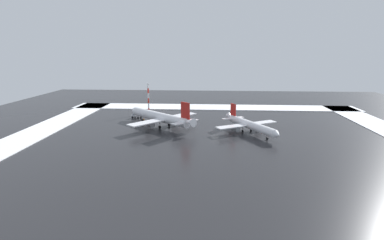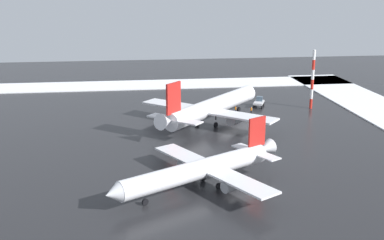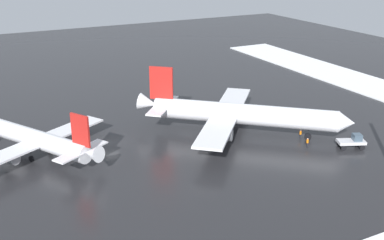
% 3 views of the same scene
% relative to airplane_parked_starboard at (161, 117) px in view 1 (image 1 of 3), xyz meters
% --- Properties ---
extents(ground_plane, '(240.00, 240.00, 0.00)m').
position_rel_airplane_parked_starboard_xyz_m(ground_plane, '(-21.89, 6.68, -3.85)').
color(ground_plane, '#232326').
extents(snow_bank_far, '(152.00, 16.00, 0.26)m').
position_rel_airplane_parked_starboard_xyz_m(snow_bank_far, '(-21.89, -43.32, -3.72)').
color(snow_bank_far, white).
rests_on(snow_bank_far, ground_plane).
extents(snow_bank_right, '(14.00, 116.00, 0.26)m').
position_rel_airplane_parked_starboard_xyz_m(snow_bank_right, '(45.11, 6.68, -3.72)').
color(snow_bank_right, white).
rests_on(snow_bank_right, ground_plane).
extents(airplane_parked_starboard, '(31.94, 29.84, 11.64)m').
position_rel_airplane_parked_starboard_xyz_m(airplane_parked_starboard, '(0.00, 0.00, 0.00)').
color(airplane_parked_starboard, white).
rests_on(airplane_parked_starboard, ground_plane).
extents(airplane_foreground_jet, '(24.22, 28.34, 9.26)m').
position_rel_airplane_parked_starboard_xyz_m(airplane_foreground_jet, '(-34.89, 7.56, -0.79)').
color(airplane_foreground_jet, white).
rests_on(airplane_foreground_jet, ground_plane).
extents(pushback_tug, '(5.10, 3.86, 2.50)m').
position_rel_airplane_parked_starboard_xyz_m(pushback_tug, '(13.75, -14.46, -2.56)').
color(pushback_tug, silver).
rests_on(pushback_tug, ground_plane).
extents(ground_crew_mid_apron, '(0.36, 0.36, 1.71)m').
position_rel_airplane_parked_starboard_xyz_m(ground_crew_mid_apron, '(8.52, -7.22, -2.88)').
color(ground_crew_mid_apron, black).
rests_on(ground_crew_mid_apron, ground_plane).
extents(ground_crew_by_nose_gear, '(0.36, 0.36, 1.71)m').
position_rel_airplane_parked_starboard_xyz_m(ground_crew_by_nose_gear, '(7.11, -10.78, -2.88)').
color(ground_crew_by_nose_gear, black).
rests_on(ground_crew_by_nose_gear, ground_plane).
extents(antenna_mast, '(0.70, 0.70, 14.69)m').
position_rel_airplane_parked_starboard_xyz_m(antenna_mast, '(10.48, -26.91, 3.50)').
color(antenna_mast, red).
rests_on(antenna_mast, ground_plane).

